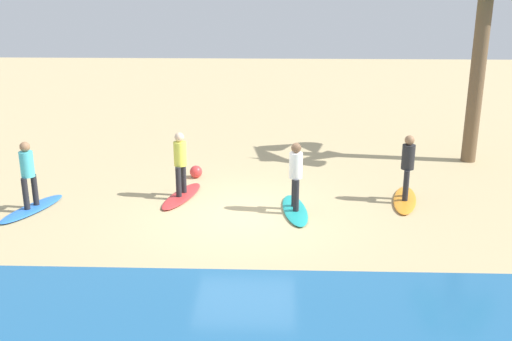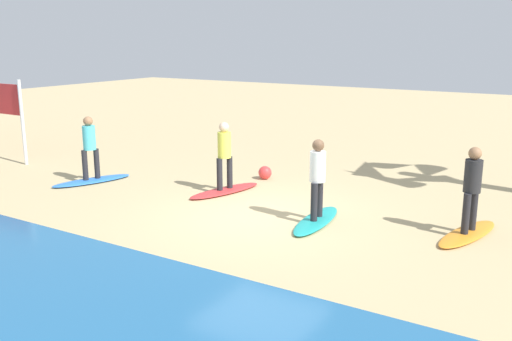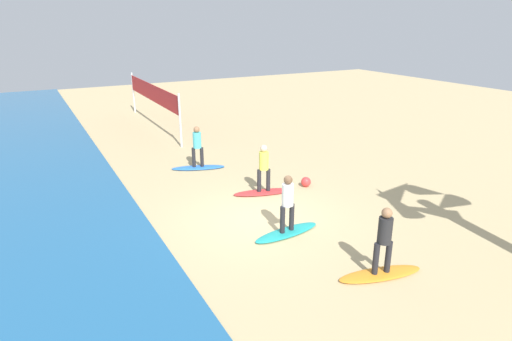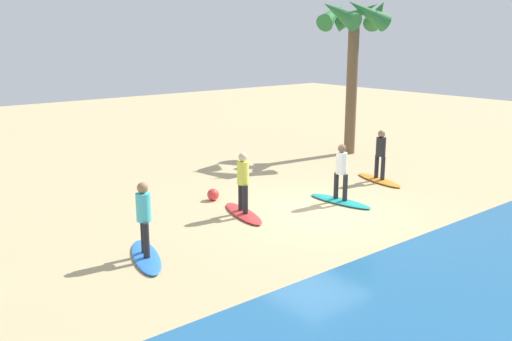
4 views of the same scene
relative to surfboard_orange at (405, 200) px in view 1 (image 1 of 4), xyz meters
name	(u,v)px [view 1 (image 1 of 4)]	position (x,y,z in m)	size (l,w,h in m)	color
ground_plane	(245,214)	(4.02, 1.00, -0.04)	(60.00, 60.00, 0.00)	tan
surfboard_orange	(405,200)	(0.00, 0.00, 0.00)	(2.10, 0.56, 0.09)	orange
surfer_orange	(408,162)	(0.00, 0.00, 0.99)	(0.32, 0.45, 1.64)	#232328
surfboard_teal	(295,210)	(2.81, 0.80, 0.00)	(2.10, 0.56, 0.09)	teal
surfer_teal	(296,171)	(2.81, 0.80, 0.99)	(0.32, 0.46, 1.64)	#232328
surfboard_red	(182,196)	(5.71, -0.09, 0.00)	(2.10, 0.56, 0.09)	red
surfer_red	(180,159)	(5.71, -0.09, 0.99)	(0.32, 0.45, 1.64)	#232328
surfboard_blue	(32,209)	(9.22, 0.94, 0.00)	(2.10, 0.56, 0.09)	blue
surfer_blue	(28,170)	(9.22, 0.94, 0.99)	(0.32, 0.44, 1.64)	#232328
beach_ball	(196,172)	(5.55, -1.73, 0.13)	(0.35, 0.35, 0.35)	#E53838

